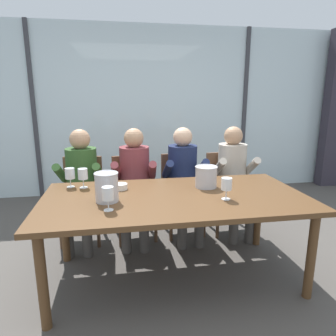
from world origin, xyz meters
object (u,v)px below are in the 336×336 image
object	(u,v)px
chair_center	(181,186)
chair_right_of_center	(226,185)
tasting_bowl	(121,187)
person_maroon_top	(135,177)
ice_bucket_secondary	(206,176)
wine_glass_by_left_taster	(227,185)
wine_glass_center_pour	(108,194)
chair_near_curtain	(83,191)
person_navy_polo	(184,175)
chair_left_of_center	(133,190)
person_beige_jumper	(234,173)
wine_glass_near_bucket	(70,174)
dining_table	(175,203)
ice_bucket_primary	(107,187)
wine_glass_by_right_taster	(83,175)

from	to	relation	value
chair_center	chair_right_of_center	world-z (taller)	same
chair_right_of_center	tasting_bowl	xyz separation A→B (m)	(-1.23, -0.69, 0.25)
person_maroon_top	ice_bucket_secondary	size ratio (longest dim) A/B	6.05
chair_center	chair_right_of_center	distance (m)	0.53
wine_glass_by_left_taster	chair_center	bearing A→B (deg)	96.16
chair_right_of_center	person_maroon_top	size ratio (longest dim) A/B	0.74
tasting_bowl	wine_glass_by_left_taster	size ratio (longest dim) A/B	0.69
wine_glass_by_left_taster	wine_glass_center_pour	xyz separation A→B (m)	(-0.91, -0.09, 0.00)
chair_near_curtain	person_maroon_top	size ratio (longest dim) A/B	0.74
chair_center	person_navy_polo	bearing A→B (deg)	-94.30
ice_bucket_secondary	tasting_bowl	bearing A→B (deg)	175.51
chair_right_of_center	person_navy_polo	xyz separation A→B (m)	(-0.53, -0.13, 0.17)
chair_right_of_center	ice_bucket_secondary	distance (m)	0.94
chair_left_of_center	person_beige_jumper	world-z (taller)	person_beige_jumper
person_beige_jumper	wine_glass_near_bucket	distance (m)	1.77
chair_center	person_maroon_top	world-z (taller)	person_maroon_top
person_navy_polo	ice_bucket_secondary	bearing A→B (deg)	-85.48
dining_table	person_navy_polo	size ratio (longest dim) A/B	1.77
person_navy_polo	ice_bucket_secondary	xyz separation A→B (m)	(0.06, -0.62, 0.15)
chair_left_of_center	chair_near_curtain	bearing A→B (deg)	170.73
chair_right_of_center	wine_glass_by_left_taster	bearing A→B (deg)	-112.04
chair_near_curtain	ice_bucket_secondary	bearing A→B (deg)	-28.93
chair_near_curtain	chair_right_of_center	size ratio (longest dim) A/B	1.00
person_maroon_top	wine_glass_center_pour	world-z (taller)	person_maroon_top
dining_table	person_beige_jumper	bearing A→B (deg)	44.31
person_beige_jumper	ice_bucket_secondary	world-z (taller)	person_beige_jumper
person_beige_jumper	wine_glass_near_bucket	size ratio (longest dim) A/B	6.96
person_maroon_top	ice_bucket_primary	bearing A→B (deg)	-101.99
person_maroon_top	chair_center	bearing A→B (deg)	20.58
person_beige_jumper	tasting_bowl	bearing A→B (deg)	-153.83
chair_right_of_center	person_navy_polo	distance (m)	0.58
person_beige_jumper	wine_glass_near_bucket	bearing A→B (deg)	-163.91
person_beige_jumper	wine_glass_near_bucket	world-z (taller)	person_beige_jumper
wine_glass_by_left_taster	chair_near_curtain	bearing A→B (deg)	137.77
person_navy_polo	wine_glass_near_bucket	world-z (taller)	person_navy_polo
wine_glass_near_bucket	ice_bucket_secondary	bearing A→B (deg)	-9.59
dining_table	chair_left_of_center	bearing A→B (deg)	107.81
tasting_bowl	wine_glass_by_right_taster	bearing A→B (deg)	162.14
ice_bucket_primary	wine_glass_near_bucket	xyz separation A→B (m)	(-0.33, 0.44, -0.00)
dining_table	chair_center	size ratio (longest dim) A/B	2.40
chair_center	ice_bucket_primary	size ratio (longest dim) A/B	3.89
ice_bucket_secondary	tasting_bowl	distance (m)	0.76
person_navy_polo	wine_glass_by_left_taster	world-z (taller)	person_navy_polo
chair_right_of_center	ice_bucket_primary	world-z (taller)	ice_bucket_primary
chair_left_of_center	chair_right_of_center	xyz separation A→B (m)	(1.09, 0.01, 0.00)
person_navy_polo	ice_bucket_secondary	distance (m)	0.64
ice_bucket_primary	wine_glass_near_bucket	world-z (taller)	ice_bucket_primary
person_maroon_top	wine_glass_near_bucket	distance (m)	0.75
person_maroon_top	person_navy_polo	size ratio (longest dim) A/B	1.00
ice_bucket_primary	wine_glass_by_left_taster	distance (m)	0.93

